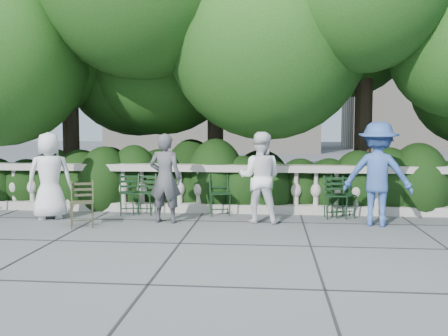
# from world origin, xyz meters

# --- Properties ---
(ground) EXTENTS (90.00, 90.00, 0.00)m
(ground) POSITION_xyz_m (0.00, 0.00, 0.00)
(ground) COLOR #505257
(ground) RESTS_ON ground
(balustrade) EXTENTS (12.00, 0.44, 1.00)m
(balustrade) POSITION_xyz_m (0.00, 1.80, 0.49)
(balustrade) COLOR #9E998E
(balustrade) RESTS_ON ground
(shrub_hedge) EXTENTS (15.00, 2.60, 1.70)m
(shrub_hedge) POSITION_xyz_m (0.00, 3.00, 0.00)
(shrub_hedge) COLOR black
(shrub_hedge) RESTS_ON ground
(tree_canopy) EXTENTS (15.04, 6.52, 6.78)m
(tree_canopy) POSITION_xyz_m (0.69, 3.19, 3.96)
(tree_canopy) COLOR #3F3023
(tree_canopy) RESTS_ON ground
(chair_b) EXTENTS (0.47, 0.51, 0.84)m
(chair_b) POSITION_xyz_m (-1.68, 1.26, 0.00)
(chair_b) COLOR black
(chair_b) RESTS_ON ground
(chair_c) EXTENTS (0.55, 0.58, 0.84)m
(chair_c) POSITION_xyz_m (-1.93, 1.25, 0.00)
(chair_c) COLOR black
(chair_c) RESTS_ON ground
(chair_d) EXTENTS (0.53, 0.56, 0.84)m
(chair_d) POSITION_xyz_m (2.35, 1.33, 0.00)
(chair_d) COLOR black
(chair_d) RESTS_ON ground
(chair_e) EXTENTS (0.53, 0.56, 0.84)m
(chair_e) POSITION_xyz_m (-0.10, 1.32, 0.00)
(chair_e) COLOR black
(chair_e) RESTS_ON ground
(chair_f) EXTENTS (0.48, 0.51, 0.84)m
(chair_f) POSITION_xyz_m (2.16, 1.20, 0.00)
(chair_f) COLOR black
(chair_f) RESTS_ON ground
(chair_weathered) EXTENTS (0.57, 0.60, 0.84)m
(chair_weathered) POSITION_xyz_m (-2.41, -0.08, 0.00)
(chair_weathered) COLOR black
(chair_weathered) RESTS_ON ground
(person_businessman) EXTENTS (0.96, 0.80, 1.68)m
(person_businessman) POSITION_xyz_m (-3.37, 0.78, 0.84)
(person_businessman) COLOR silver
(person_businessman) RESTS_ON ground
(person_woman_grey) EXTENTS (0.65, 0.46, 1.67)m
(person_woman_grey) POSITION_xyz_m (-1.06, 0.63, 0.83)
(person_woman_grey) COLOR #444549
(person_woman_grey) RESTS_ON ground
(person_casual_man) EXTENTS (0.90, 0.74, 1.69)m
(person_casual_man) POSITION_xyz_m (0.69, 0.82, 0.85)
(person_casual_man) COLOR white
(person_casual_man) RESTS_ON ground
(person_older_blue) EXTENTS (1.36, 1.00, 1.88)m
(person_older_blue) POSITION_xyz_m (2.81, 0.71, 0.94)
(person_older_blue) COLOR #315095
(person_older_blue) RESTS_ON ground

